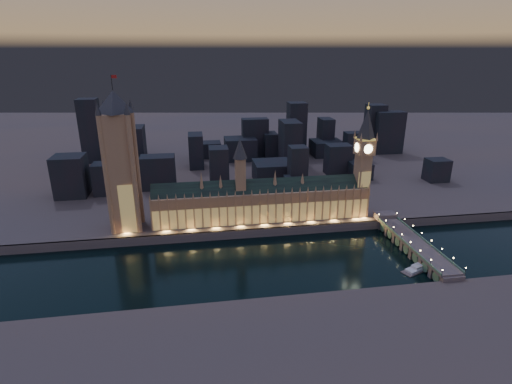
{
  "coord_description": "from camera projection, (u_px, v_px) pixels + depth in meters",
  "views": [
    {
      "loc": [
        -47.4,
        -279.13,
        160.09
      ],
      "look_at": [
        5.0,
        55.0,
        38.0
      ],
      "focal_mm": 28.0,
      "sensor_mm": 36.0,
      "label": 1
    }
  ],
  "objects": [
    {
      "name": "elizabeth_tower",
      "position": [
        364.0,
        154.0,
        370.99
      ],
      "size": [
        18.0,
        18.0,
        106.84
      ],
      "color": "#9C6F53",
      "rests_on": "north_bank"
    },
    {
      "name": "north_bank",
      "position": [
        218.0,
        131.0,
        802.49
      ],
      "size": [
        2000.0,
        960.0,
        8.0
      ],
      "primitive_type": "cube",
      "color": "#3F3B41",
      "rests_on": "ground"
    },
    {
      "name": "victoria_tower",
      "position": [
        121.0,
        156.0,
        337.05
      ],
      "size": [
        31.68,
        31.68,
        132.47
      ],
      "color": "#9C6F53",
      "rests_on": "north_bank"
    },
    {
      "name": "city_backdrop",
      "position": [
        258.0,
        147.0,
        546.47
      ],
      "size": [
        468.41,
        215.63,
        87.92
      ],
      "color": "black",
      "rests_on": "north_bank"
    },
    {
      "name": "river_boat",
      "position": [
        422.0,
        266.0,
        307.81
      ],
      "size": [
        39.3,
        22.93,
        4.5
      ],
      "color": "#454048",
      "rests_on": "ground"
    },
    {
      "name": "westminster_bridge",
      "position": [
        411.0,
        244.0,
        333.96
      ],
      "size": [
        18.93,
        113.0,
        15.9
      ],
      "color": "#454048",
      "rests_on": "ground"
    },
    {
      "name": "ground_plane",
      "position": [
        260.0,
        260.0,
        320.64
      ],
      "size": [
        2000.0,
        2000.0,
        0.0
      ],
      "primitive_type": "plane",
      "color": "black",
      "rests_on": "ground"
    },
    {
      "name": "palace_of_westminster",
      "position": [
        261.0,
        201.0,
        370.65
      ],
      "size": [
        202.0,
        21.34,
        78.0
      ],
      "color": "#9C6F53",
      "rests_on": "north_bank"
    },
    {
      "name": "embankment_wall",
      "position": [
        253.0,
        233.0,
        357.38
      ],
      "size": [
        2000.0,
        2.5,
        8.0
      ],
      "primitive_type": "cube",
      "color": "#454048",
      "rests_on": "ground"
    }
  ]
}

